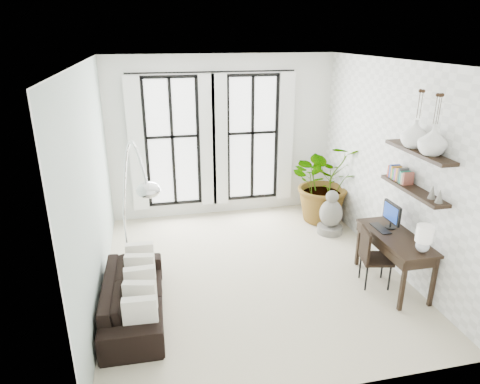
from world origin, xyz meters
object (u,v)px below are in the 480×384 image
object	(u,v)px
desk_chair	(371,254)
arc_lamp	(133,177)
sofa	(134,296)
buddha	(331,215)
desk	(397,241)
plant	(326,181)

from	to	relation	value
desk_chair	arc_lamp	xyz separation A→B (m)	(-3.32, 0.58, 1.24)
sofa	buddha	size ratio (longest dim) A/B	2.26
desk	buddha	distance (m)	1.93
sofa	plant	distance (m)	4.44
desk_chair	buddha	world-z (taller)	desk_chair
desk_chair	buddha	xyz separation A→B (m)	(0.15, 1.77, -0.15)
plant	desk	world-z (taller)	plant
arc_lamp	buddha	xyz separation A→B (m)	(3.47, 1.18, -1.39)
plant	desk	xyz separation A→B (m)	(0.04, -2.50, -0.07)
plant	buddha	bearing A→B (deg)	-101.63
sofa	arc_lamp	world-z (taller)	arc_lamp
desk	buddha	xyz separation A→B (m)	(-0.17, 1.89, -0.39)
buddha	plant	bearing A→B (deg)	78.37
arc_lamp	buddha	bearing A→B (deg)	18.83
arc_lamp	sofa	bearing A→B (deg)	-99.74
sofa	arc_lamp	size ratio (longest dim) A/B	0.85
sofa	plant	xyz separation A→B (m)	(3.70, 2.39, 0.54)
sofa	buddha	bearing A→B (deg)	-61.91
plant	desk_chair	world-z (taller)	plant
plant	arc_lamp	distance (m)	4.13
sofa	arc_lamp	bearing A→B (deg)	-8.13
sofa	desk	world-z (taller)	desk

